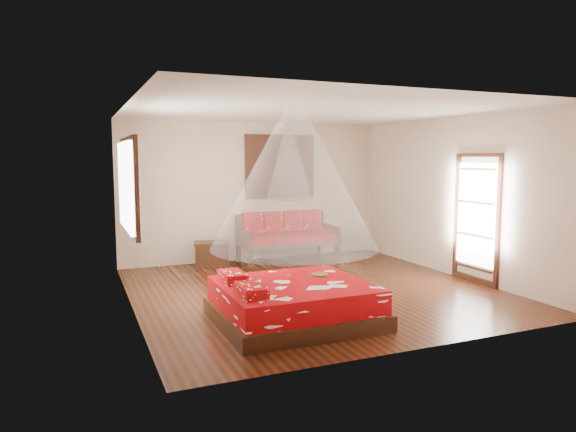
% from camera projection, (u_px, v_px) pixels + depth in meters
% --- Properties ---
extents(room, '(5.54, 5.54, 2.84)m').
position_uv_depth(room, '(313.00, 202.00, 7.98)').
color(room, black).
rests_on(room, ground).
extents(bed, '(1.94, 1.76, 0.63)m').
position_uv_depth(bed, '(293.00, 302.00, 6.54)').
color(bed, black).
rests_on(bed, floor).
extents(daybed, '(1.98, 0.88, 0.99)m').
position_uv_depth(daybed, '(286.00, 235.00, 10.48)').
color(daybed, black).
rests_on(daybed, floor).
extents(storage_chest, '(0.76, 0.62, 0.46)m').
position_uv_depth(storage_chest, '(212.00, 253.00, 9.97)').
color(storage_chest, black).
rests_on(storage_chest, floor).
extents(shutter_panel, '(1.52, 0.06, 1.32)m').
position_uv_depth(shutter_panel, '(280.00, 167.00, 10.62)').
color(shutter_panel, black).
rests_on(shutter_panel, wall_back).
extents(window_left, '(0.10, 1.74, 1.34)m').
position_uv_depth(window_left, '(130.00, 186.00, 7.10)').
color(window_left, black).
rests_on(window_left, wall_left).
extents(glazed_door, '(0.08, 1.02, 2.16)m').
position_uv_depth(glazed_door, '(476.00, 219.00, 8.51)').
color(glazed_door, black).
rests_on(glazed_door, floor).
extents(wine_tray, '(0.24, 0.24, 0.19)m').
position_uv_depth(wine_tray, '(320.00, 272.00, 6.91)').
color(wine_tray, brown).
rests_on(wine_tray, bed).
extents(mosquito_net_main, '(2.12, 2.12, 1.80)m').
position_uv_depth(mosquito_net_main, '(294.00, 177.00, 6.36)').
color(mosquito_net_main, white).
rests_on(mosquito_net_main, ceiling).
extents(mosquito_net_daybed, '(0.92, 0.92, 1.50)m').
position_uv_depth(mosquito_net_daybed, '(289.00, 162.00, 10.18)').
color(mosquito_net_daybed, white).
rests_on(mosquito_net_daybed, ceiling).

